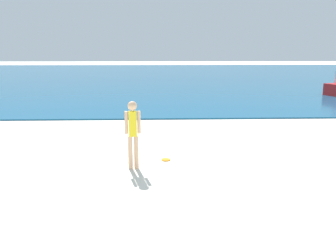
{
  "coord_description": "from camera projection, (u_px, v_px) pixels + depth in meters",
  "views": [
    {
      "loc": [
        -0.71,
        -3.86,
        2.78
      ],
      "look_at": [
        -0.38,
        5.2,
        0.79
      ],
      "focal_mm": 36.24,
      "sensor_mm": 36.0,
      "label": 1
    }
  ],
  "objects": [
    {
      "name": "water",
      "position": [
        161.0,
        74.0,
        43.5
      ],
      "size": [
        160.0,
        60.0,
        0.06
      ],
      "primitive_type": "cube",
      "color": "#14567F",
      "rests_on": "ground"
    },
    {
      "name": "person_standing",
      "position": [
        133.0,
        131.0,
        8.05
      ],
      "size": [
        0.38,
        0.22,
        1.65
      ],
      "rotation": [
        0.0,
        0.0,
        3.25
      ],
      "color": "#DDAD84",
      "rests_on": "ground"
    },
    {
      "name": "frisbee",
      "position": [
        166.0,
        160.0,
        8.89
      ],
      "size": [
        0.23,
        0.23,
        0.03
      ],
      "primitive_type": "cylinder",
      "color": "orange",
      "rests_on": "ground"
    }
  ]
}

